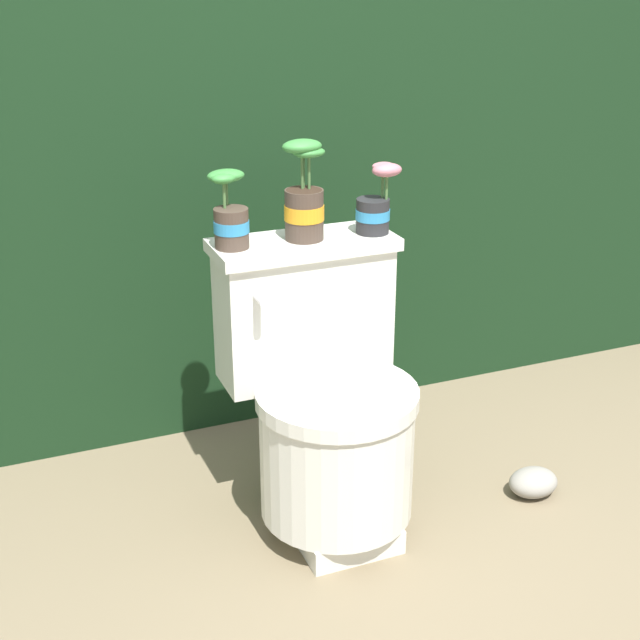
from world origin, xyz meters
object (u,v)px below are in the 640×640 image
potted_plant_middle (375,207)px  potted_plant_left (230,217)px  garden_stone (533,482)px  potted_plant_midleft (304,199)px  toilet (325,405)px

potted_plant_middle → potted_plant_left: bearing=176.2°
garden_stone → potted_plant_midleft: bearing=153.7°
garden_stone → potted_plant_middle: bearing=145.6°
potted_plant_left → potted_plant_middle: 0.36m
toilet → potted_plant_middle: potted_plant_middle is taller
toilet → garden_stone: (0.55, -0.13, -0.28)m
potted_plant_left → garden_stone: 1.07m
potted_plant_middle → garden_stone: potted_plant_middle is taller
potted_plant_left → potted_plant_midleft: potted_plant_midleft is taller
potted_plant_midleft → potted_plant_middle: 0.18m
garden_stone → potted_plant_left: bearing=159.3°
potted_plant_left → potted_plant_midleft: bearing=-1.8°
potted_plant_midleft → garden_stone: 0.97m
potted_plant_left → garden_stone: (0.72, -0.27, -0.73)m
toilet → potted_plant_midleft: 0.50m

